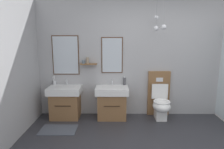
% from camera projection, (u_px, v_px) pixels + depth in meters
% --- Properties ---
extents(wall_back, '(5.20, 0.58, 2.54)m').
position_uv_depth(wall_back, '(150.00, 58.00, 4.34)').
color(wall_back, '#A8A8AA').
rests_on(wall_back, ground).
extents(bath_mat, '(0.68, 0.44, 0.01)m').
position_uv_depth(bath_mat, '(59.00, 130.00, 3.73)').
color(bath_mat, '#474C56').
rests_on(bath_mat, ground).
extents(vanity_sink_left, '(0.69, 0.50, 0.69)m').
position_uv_depth(vanity_sink_left, '(65.00, 101.00, 4.26)').
color(vanity_sink_left, brown).
rests_on(vanity_sink_left, ground).
extents(tap_on_left_sink, '(0.03, 0.13, 0.11)m').
position_uv_depth(tap_on_left_sink, '(67.00, 82.00, 4.36)').
color(tap_on_left_sink, silver).
rests_on(tap_on_left_sink, vanity_sink_left).
extents(vanity_sink_right, '(0.69, 0.50, 0.69)m').
position_uv_depth(vanity_sink_right, '(112.00, 101.00, 4.25)').
color(vanity_sink_right, brown).
rests_on(vanity_sink_right, ground).
extents(tap_on_right_sink, '(0.03, 0.13, 0.11)m').
position_uv_depth(tap_on_right_sink, '(112.00, 82.00, 4.36)').
color(tap_on_right_sink, silver).
rests_on(tap_on_right_sink, vanity_sink_right).
extents(toilet, '(0.48, 0.62, 1.00)m').
position_uv_depth(toilet, '(160.00, 101.00, 4.25)').
color(toilet, brown).
rests_on(toilet, ground).
extents(toothbrush_cup, '(0.07, 0.07, 0.21)m').
position_uv_depth(toothbrush_cup, '(55.00, 83.00, 4.36)').
color(toothbrush_cup, silver).
rests_on(toothbrush_cup, vanity_sink_left).
extents(soap_dispenser, '(0.06, 0.06, 0.20)m').
position_uv_depth(soap_dispenser, '(124.00, 81.00, 4.35)').
color(soap_dispenser, '#4C4C51').
rests_on(soap_dispenser, vanity_sink_right).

